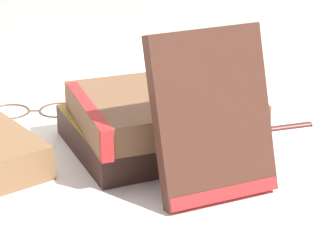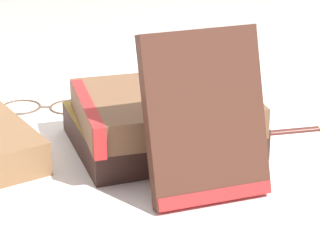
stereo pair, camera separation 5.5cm
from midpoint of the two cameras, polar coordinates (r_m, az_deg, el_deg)
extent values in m
plane|color=white|center=(0.75, -2.94, -2.96)|extent=(3.00, 3.00, 0.00)
cube|color=#331E19|center=(0.75, -2.82, -1.27)|extent=(0.18, 0.15, 0.03)
cube|color=olive|center=(0.73, -9.08, -2.34)|extent=(0.01, 0.15, 0.03)
cube|color=brown|center=(0.73, -2.55, 0.58)|extent=(0.18, 0.16, 0.03)
cube|color=#B22323|center=(0.71, -8.84, -0.25)|extent=(0.02, 0.14, 0.03)
cube|color=#422319|center=(0.63, 1.11, -0.03)|extent=(0.11, 0.06, 0.15)
cube|color=#B22323|center=(0.64, 1.90, -6.37)|extent=(0.11, 0.02, 0.02)
cylinder|color=silver|center=(0.74, 0.17, 2.45)|extent=(0.05, 0.05, 0.01)
torus|color=tan|center=(0.74, 0.17, 2.45)|extent=(0.06, 0.06, 0.01)
sphere|color=tan|center=(0.76, -0.70, 3.08)|extent=(0.01, 0.01, 0.01)
torus|color=#4C3828|center=(0.88, -14.56, 0.31)|extent=(0.06, 0.06, 0.00)
torus|color=#4C3828|center=(0.87, -10.63, 0.45)|extent=(0.06, 0.06, 0.00)
cylinder|color=#4C3828|center=(0.87, -12.60, 0.38)|extent=(0.02, 0.01, 0.00)
cylinder|color=#471E19|center=(0.79, 5.86, -1.10)|extent=(0.12, 0.02, 0.01)
cone|color=tan|center=(0.82, 10.19, -0.54)|extent=(0.02, 0.01, 0.01)
camera|label=1|loc=(0.03, -92.20, -0.88)|focal=75.00mm
camera|label=2|loc=(0.03, 87.80, 0.88)|focal=75.00mm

